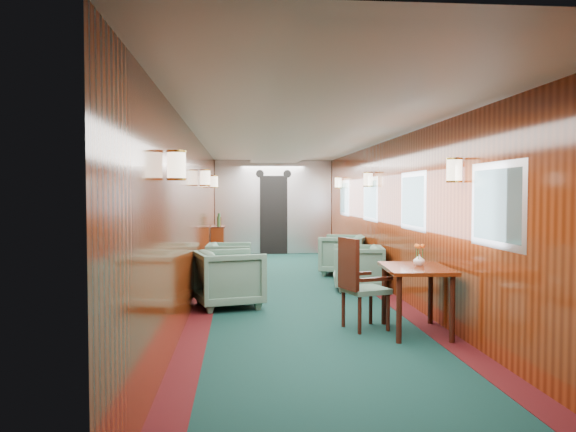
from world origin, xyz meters
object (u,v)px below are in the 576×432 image
object	(u,v)px
dining_table	(416,277)
side_chair	(358,280)
credenza	(218,244)
armchair_left_near	(229,279)
armchair_right_far	(343,255)
armchair_left_far	(229,263)
armchair_right_near	(358,267)

from	to	relation	value
dining_table	side_chair	distance (m)	0.65
side_chair	credenza	size ratio (longest dim) A/B	0.95
armchair_left_near	armchair_right_far	xyz separation A→B (m)	(2.11, 2.89, -0.01)
armchair_left_far	armchair_right_near	size ratio (longest dim) A/B	0.97
dining_table	armchair_left_far	world-z (taller)	dining_table
credenza	armchair_left_near	world-z (taller)	credenza
dining_table	armchair_left_near	xyz separation A→B (m)	(-2.10, 1.60, -0.23)
armchair_right_near	armchair_right_far	distance (m)	1.69
armchair_left_far	armchair_right_far	xyz separation A→B (m)	(2.15, 0.81, 0.03)
credenza	armchair_right_far	xyz separation A→B (m)	(2.45, -1.91, -0.05)
credenza	armchair_left_near	xyz separation A→B (m)	(0.34, -4.80, -0.04)
credenza	armchair_right_near	size ratio (longest dim) A/B	1.40
dining_table	side_chair	bearing A→B (deg)	166.11
dining_table	armchair_left_far	size ratio (longest dim) A/B	1.35
armchair_right_far	credenza	bearing A→B (deg)	-107.06
armchair_left_far	armchair_right_far	size ratio (longest dim) A/B	0.91
credenza	dining_table	bearing A→B (deg)	-69.18
armchair_right_near	side_chair	bearing A→B (deg)	-4.21
credenza	armchair_left_far	world-z (taller)	credenza
credenza	armchair_left_far	bearing A→B (deg)	-83.77
dining_table	credenza	distance (m)	6.86
dining_table	armchair_right_near	distance (m)	2.82
armchair_left_far	armchair_right_far	bearing A→B (deg)	-66.76
dining_table	armchair_left_far	bearing A→B (deg)	124.34
dining_table	armchair_left_far	xyz separation A→B (m)	(-2.14, 3.68, -0.27)
armchair_left_far	armchair_left_near	bearing A→B (deg)	-176.42
armchair_left_near	armchair_right_far	world-z (taller)	armchair_left_near
dining_table	armchair_right_near	xyz separation A→B (m)	(-0.06, 2.80, -0.26)
armchair_right_far	armchair_left_near	bearing A→B (deg)	-15.23
armchair_left_near	armchair_left_far	bearing A→B (deg)	-14.27
armchair_left_near	armchair_left_far	distance (m)	2.08
dining_table	armchair_right_far	world-z (taller)	armchair_right_far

